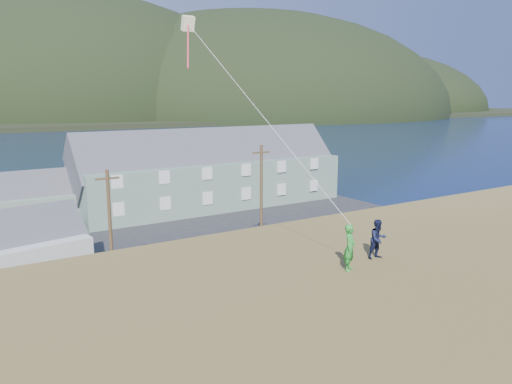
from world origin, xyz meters
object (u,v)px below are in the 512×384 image
shed_white (25,249)px  shed_palegreen_far (45,199)px  lodge (212,170)px  kite_flyer_navy (378,239)px  kite_flyer_green (350,248)px

shed_white → shed_palegreen_far: shed_palegreen_far is taller
lodge → kite_flyer_navy: size_ratio=21.75×
lodge → shed_palegreen_far: size_ratio=3.14×
lodge → shed_palegreen_far: bearing=174.6°
shed_palegreen_far → lodge: bearing=-5.7°
shed_white → kite_flyer_navy: 27.10m
shed_palegreen_far → kite_flyer_green: (3.11, -42.44, 5.37)m
shed_palegreen_far → shed_white: bearing=-104.9°
kite_flyer_green → kite_flyer_navy: size_ratio=1.10×
shed_white → kite_flyer_green: (7.38, -25.31, 5.51)m
lodge → kite_flyer_green: 43.89m
kite_flyer_navy → lodge: bearing=76.4°
shed_palegreen_far → kite_flyer_green: kite_flyer_green is taller
shed_palegreen_far → kite_flyer_navy: (4.91, -42.04, 5.29)m
shed_palegreen_far → kite_flyer_navy: bearing=-84.2°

